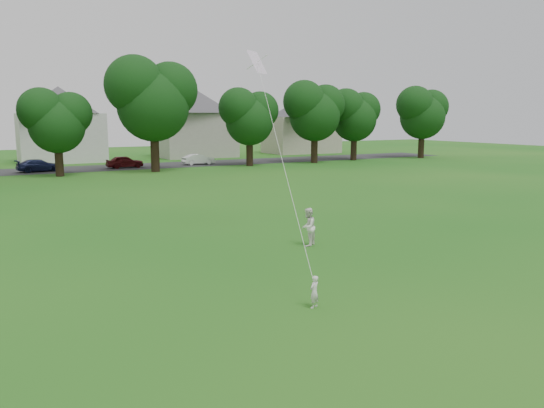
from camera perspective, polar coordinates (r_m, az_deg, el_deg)
ground at (r=15.59m, az=4.93°, el=-9.30°), size 160.00×160.00×0.00m
street at (r=55.10m, az=-20.23°, el=3.55°), size 90.00×7.00×0.01m
toddler at (r=14.15m, az=4.57°, el=-9.39°), size 0.37×0.31×0.87m
older_boy at (r=20.70m, az=3.90°, el=-2.48°), size 0.92×0.89×1.50m
kite at (r=18.11m, az=0.77°, el=6.05°), size 2.13×5.07×11.66m
tree_row at (r=49.69m, az=-17.38°, el=10.14°), size 82.25×8.09×10.75m
house_row at (r=64.76m, az=-21.97°, el=8.71°), size 78.14×14.26×10.12m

